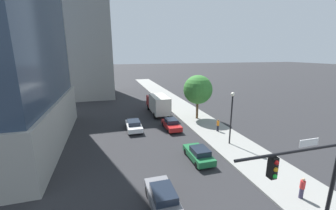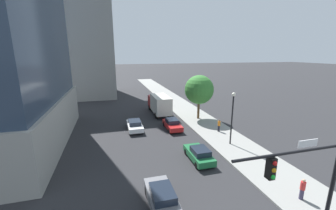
{
  "view_description": "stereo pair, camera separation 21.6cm",
  "coord_description": "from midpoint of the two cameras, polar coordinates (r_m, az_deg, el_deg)",
  "views": [
    {
      "loc": [
        -5.48,
        -2.22,
        10.19
      ],
      "look_at": [
        -0.73,
        14.16,
        5.97
      ],
      "focal_mm": 22.6,
      "sensor_mm": 36.0,
      "label": 1
    },
    {
      "loc": [
        -5.27,
        -2.28,
        10.19
      ],
      "look_at": [
        -0.73,
        14.16,
        5.97
      ],
      "focal_mm": 22.6,
      "sensor_mm": 36.0,
      "label": 2
    }
  ],
  "objects": [
    {
      "name": "pedestrian_red_shirt",
      "position": [
        18.5,
        32.15,
        -18.42
      ],
      "size": [
        0.34,
        0.34,
        1.57
      ],
      "color": "#38334C",
      "rests_on": "sidewalk"
    },
    {
      "name": "street_lamp",
      "position": [
        24.19,
        16.55,
        -1.48
      ],
      "size": [
        0.44,
        0.44,
        5.92
      ],
      "color": "black",
      "rests_on": "sidewalk"
    },
    {
      "name": "street_tree",
      "position": [
        32.68,
        7.87,
        4.12
      ],
      "size": [
        4.44,
        4.44,
        6.8
      ],
      "color": "brown",
      "rests_on": "sidewalk"
    },
    {
      "name": "traffic_light_pole",
      "position": [
        12.79,
        32.94,
        -15.43
      ],
      "size": [
        6.19,
        0.48,
        6.12
      ],
      "color": "black",
      "rests_on": "sidewalk"
    },
    {
      "name": "car_green",
      "position": [
        21.17,
        8.01,
        -12.94
      ],
      "size": [
        1.76,
        4.09,
        1.38
      ],
      "color": "#1E6638",
      "rests_on": "ground"
    },
    {
      "name": "car_red",
      "position": [
        28.99,
        0.7,
        -5.2
      ],
      "size": [
        1.78,
        4.24,
        1.41
      ],
      "color": "red",
      "rests_on": "ground"
    },
    {
      "name": "pedestrian_orange_shirt",
      "position": [
        28.55,
        13.1,
        -5.34
      ],
      "size": [
        0.34,
        0.34,
        1.6
      ],
      "color": "black",
      "rests_on": "sidewalk"
    },
    {
      "name": "car_white",
      "position": [
        28.99,
        -9.45,
        -5.41
      ],
      "size": [
        1.86,
        4.37,
        1.36
      ],
      "color": "silver",
      "rests_on": "ground"
    },
    {
      "name": "sidewalk",
      "position": [
        27.75,
        13.52,
        -7.88
      ],
      "size": [
        5.22,
        120.0,
        0.15
      ],
      "primitive_type": "cube",
      "color": "gray",
      "rests_on": "ground"
    },
    {
      "name": "box_truck",
      "position": [
        35.81,
        -2.86,
        0.41
      ],
      "size": [
        2.49,
        7.93,
        3.31
      ],
      "color": "#B21E1E",
      "rests_on": "ground"
    },
    {
      "name": "car_gray",
      "position": [
        15.42,
        -1.82,
        -23.81
      ],
      "size": [
        1.75,
        4.37,
        1.51
      ],
      "color": "slate",
      "rests_on": "ground"
    },
    {
      "name": "construction_building",
      "position": [
        54.98,
        -22.35,
        17.91
      ],
      "size": [
        13.51,
        16.74,
        35.22
      ],
      "color": "gray",
      "rests_on": "ground"
    }
  ]
}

